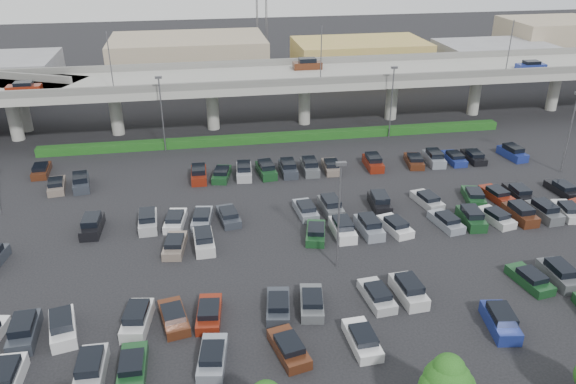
% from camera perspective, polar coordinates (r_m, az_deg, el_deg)
% --- Properties ---
extents(ground, '(280.00, 280.00, 0.00)m').
position_cam_1_polar(ground, '(58.33, 3.01, -3.31)').
color(ground, black).
extents(overpass, '(150.00, 13.00, 15.80)m').
position_cam_1_polar(overpass, '(85.17, -1.80, 11.22)').
color(overpass, gray).
rests_on(overpass, ground).
extents(hedge, '(66.00, 1.60, 1.10)m').
position_cam_1_polar(hedge, '(80.50, -0.87, 5.57)').
color(hedge, '#134114').
rests_on(hedge, ground).
extents(parked_cars, '(63.15, 41.59, 1.67)m').
position_cam_1_polar(parked_cars, '(55.75, 5.04, -4.10)').
color(parked_cars, silver).
rests_on(parked_cars, ground).
extents(light_poles, '(66.90, 48.38, 10.30)m').
position_cam_1_polar(light_poles, '(56.67, -1.36, 2.83)').
color(light_poles, '#545459').
rests_on(light_poles, ground).
extents(distant_buildings, '(138.00, 24.00, 9.00)m').
position_cam_1_polar(distant_buildings, '(116.65, 2.37, 13.56)').
color(distant_buildings, gray).
rests_on(distant_buildings, ground).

